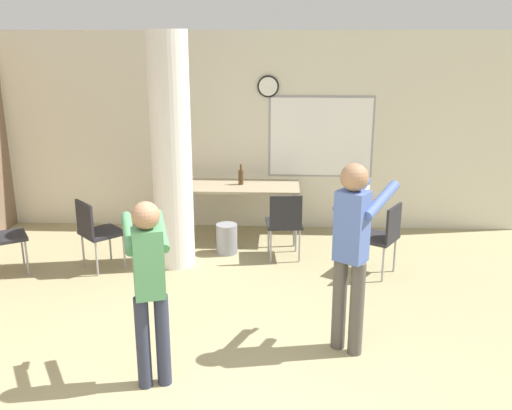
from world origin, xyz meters
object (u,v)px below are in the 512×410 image
at_px(bottle_on_table, 241,177).
at_px(chair_table_right, 285,221).
at_px(folding_table, 240,189).
at_px(chair_mid_room, 382,234).
at_px(person_playing_front, 149,280).
at_px(chair_near_pillar, 96,229).
at_px(person_playing_side, 353,244).

bearing_deg(bottle_on_table, chair_table_right, -53.22).
height_order(folding_table, chair_mid_room, chair_mid_room).
bearing_deg(folding_table, chair_mid_room, -34.71).
xyz_separation_m(bottle_on_table, chair_table_right, (0.61, -0.81, -0.36)).
distance_m(folding_table, bottle_on_table, 0.17).
xyz_separation_m(folding_table, person_playing_front, (-0.45, -3.51, 0.20)).
relative_size(chair_table_right, chair_mid_room, 1.00).
bearing_deg(chair_near_pillar, bottle_on_table, 36.94).
bearing_deg(chair_mid_room, chair_near_pillar, 179.78).
xyz_separation_m(chair_mid_room, person_playing_side, (-0.56, -1.70, 0.51)).
xyz_separation_m(bottle_on_table, person_playing_side, (1.18, -2.95, 0.15)).
height_order(bottle_on_table, chair_mid_room, bottle_on_table).
bearing_deg(person_playing_side, chair_near_pillar, 148.76).
distance_m(folding_table, chair_table_right, 1.00).
bearing_deg(person_playing_front, chair_near_pillar, 117.14).
height_order(chair_near_pillar, person_playing_front, person_playing_front).
height_order(chair_near_pillar, chair_mid_room, same).
relative_size(chair_near_pillar, chair_mid_room, 1.00).
bearing_deg(chair_table_right, chair_near_pillar, -169.28).
xyz_separation_m(chair_table_right, chair_mid_room, (1.13, -0.44, 0.00)).
relative_size(folding_table, person_playing_side, 0.93).
height_order(folding_table, bottle_on_table, bottle_on_table).
distance_m(bottle_on_table, chair_mid_room, 2.17).
bearing_deg(chair_table_right, person_playing_front, -111.18).
distance_m(chair_table_right, chair_near_pillar, 2.29).
xyz_separation_m(folding_table, person_playing_side, (1.18, -2.90, 0.31)).
height_order(folding_table, chair_table_right, chair_table_right).
xyz_separation_m(chair_table_right, person_playing_side, (0.57, -2.14, 0.51)).
relative_size(folding_table, bottle_on_table, 5.72).
bearing_deg(chair_table_right, folding_table, 128.46).
relative_size(bottle_on_table, chair_near_pillar, 0.32).
relative_size(chair_table_right, person_playing_front, 0.56).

